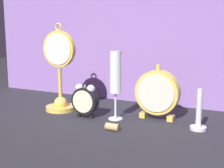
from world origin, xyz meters
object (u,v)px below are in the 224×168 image
at_px(brass_candlestick, 199,117).
at_px(wine_cork, 112,127).
at_px(alarm_clock_twin_bell, 85,99).
at_px(champagne_flute, 116,77).
at_px(mantel_clock_silver, 157,93).
at_px(pocket_watch_on_stand, 60,76).

distance_m(brass_candlestick, wine_cork, 0.26).
height_order(alarm_clock_twin_bell, wine_cork, alarm_clock_twin_bell).
relative_size(alarm_clock_twin_bell, champagne_flute, 0.50).
height_order(alarm_clock_twin_bell, mantel_clock_silver, mantel_clock_silver).
relative_size(alarm_clock_twin_bell, brass_candlestick, 0.92).
height_order(brass_candlestick, wine_cork, brass_candlestick).
bearing_deg(pocket_watch_on_stand, wine_cork, -23.99).
xyz_separation_m(pocket_watch_on_stand, mantel_clock_silver, (0.36, 0.05, -0.04)).
bearing_deg(pocket_watch_on_stand, mantel_clock_silver, 7.91).
distance_m(pocket_watch_on_stand, wine_cork, 0.33).
height_order(champagne_flute, wine_cork, champagne_flute).
height_order(alarm_clock_twin_bell, champagne_flute, champagne_flute).
bearing_deg(alarm_clock_twin_bell, champagne_flute, 14.99).
distance_m(champagne_flute, wine_cork, 0.18).
relative_size(mantel_clock_silver, brass_candlestick, 1.49).
height_order(mantel_clock_silver, brass_candlestick, mantel_clock_silver).
bearing_deg(mantel_clock_silver, alarm_clock_twin_bell, -158.13).
xyz_separation_m(mantel_clock_silver, brass_candlestick, (0.15, -0.05, -0.05)).
relative_size(pocket_watch_on_stand, wine_cork, 7.67).
bearing_deg(brass_candlestick, pocket_watch_on_stand, 179.90).
bearing_deg(alarm_clock_twin_bell, brass_candlestick, 6.12).
bearing_deg(champagne_flute, brass_candlestick, 2.68).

